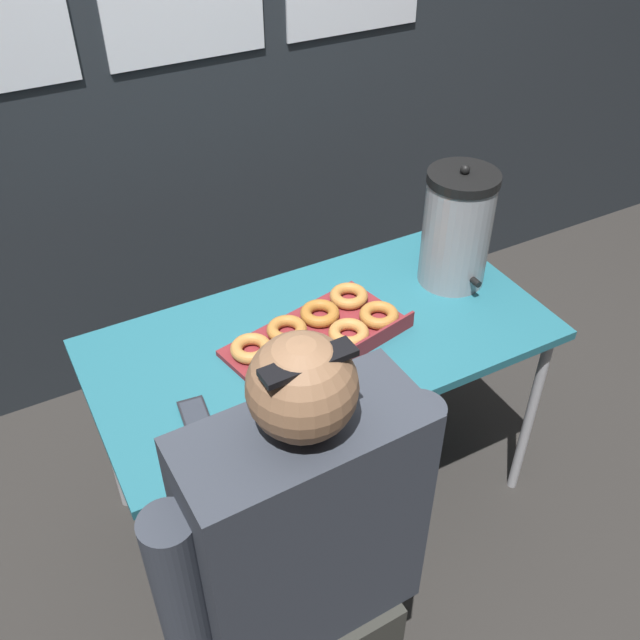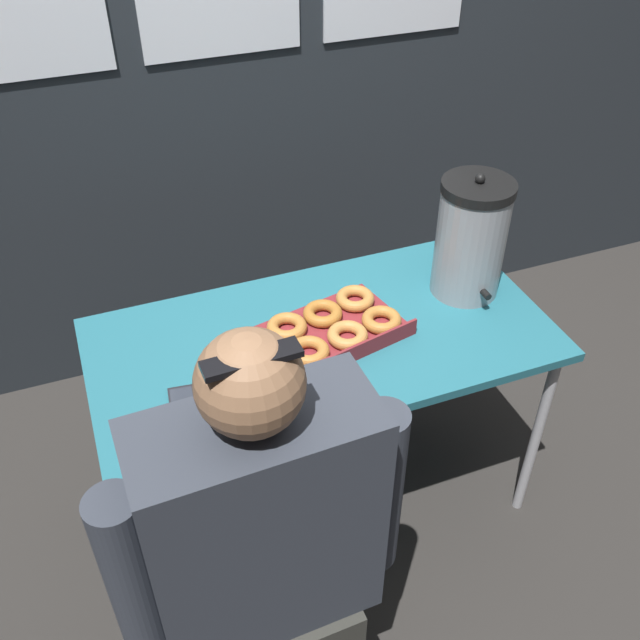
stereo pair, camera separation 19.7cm
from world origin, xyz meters
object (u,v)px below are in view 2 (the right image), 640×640
object	(u,v)px
person_seated	(266,575)
donut_box	(317,334)
coffee_urn	(471,238)
cell_phone	(183,405)

from	to	relation	value
person_seated	donut_box	bearing A→B (deg)	-122.14
donut_box	coffee_urn	bearing A→B (deg)	-4.52
cell_phone	person_seated	distance (m)	0.48
donut_box	coffee_urn	distance (m)	0.53
donut_box	person_seated	distance (m)	0.68
donut_box	coffee_urn	xyz separation A→B (m)	(0.51, 0.07, 0.16)
donut_box	cell_phone	bearing A→B (deg)	-175.98
coffee_urn	person_seated	xyz separation A→B (m)	(-0.84, -0.64, -0.29)
cell_phone	person_seated	size ratio (longest dim) A/B	0.11
cell_phone	donut_box	bearing A→B (deg)	22.86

